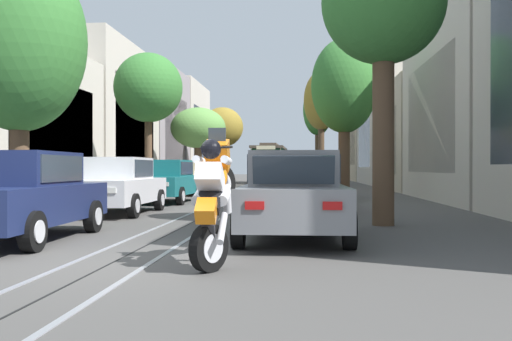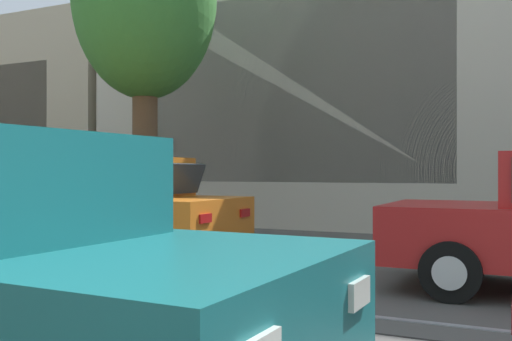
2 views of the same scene
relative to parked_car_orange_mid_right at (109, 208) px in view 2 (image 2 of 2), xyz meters
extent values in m
cube|color=beige|center=(7.37, -0.69, 2.91)|extent=(4.23, 11.00, 7.42)
cube|color=#2D3842|center=(5.28, -0.69, 2.54)|extent=(0.04, 7.91, 4.45)
cube|color=#BCAD93|center=(7.48, 10.61, 2.28)|extent=(4.44, 11.00, 6.15)
cube|color=#2D3842|center=(-4.76, -3.66, 0.46)|extent=(1.34, 0.27, 0.47)
cube|color=#2D3842|center=(-3.98, -2.85, 0.48)|extent=(0.10, 1.81, 0.47)
cube|color=white|center=(-4.25, -5.15, -0.05)|extent=(0.28, 0.05, 0.14)
cylinder|color=black|center=(-3.90, -4.33, -0.48)|extent=(0.22, 0.65, 0.64)
cylinder|color=silver|center=(-3.79, -4.34, -0.48)|extent=(0.03, 0.35, 0.35)
cube|color=white|center=(-0.51, -4.38, -0.05)|extent=(0.28, 0.04, 0.14)
cube|color=white|center=(0.60, -4.40, -0.05)|extent=(0.28, 0.04, 0.14)
cylinder|color=black|center=(-0.84, -5.21, -0.48)|extent=(0.21, 0.64, 0.64)
cylinder|color=silver|center=(-0.95, -5.21, -0.48)|extent=(0.02, 0.35, 0.35)
cylinder|color=black|center=(0.92, -5.23, -0.48)|extent=(0.21, 0.64, 0.64)
cylinder|color=silver|center=(1.03, -5.23, -0.48)|extent=(0.02, 0.35, 0.35)
cube|color=orange|center=(0.00, 0.04, -0.15)|extent=(1.90, 4.34, 0.66)
cube|color=orange|center=(0.00, -0.11, 0.48)|extent=(1.52, 2.10, 0.60)
cube|color=#2D3842|center=(0.02, 0.73, 0.46)|extent=(1.34, 0.25, 0.47)
cube|color=#2D3842|center=(-0.03, -1.29, 0.46)|extent=(1.30, 0.23, 0.45)
cube|color=#2D3842|center=(-0.75, -0.09, 0.48)|extent=(0.07, 1.81, 0.47)
cube|color=#2D3842|center=(0.75, -0.13, 0.48)|extent=(0.07, 1.81, 0.47)
cube|color=#B21414|center=(-0.61, -2.11, -0.05)|extent=(0.28, 0.05, 0.12)
cube|color=white|center=(0.61, 2.19, -0.05)|extent=(0.28, 0.05, 0.14)
cube|color=#B21414|center=(0.51, -2.13, -0.05)|extent=(0.28, 0.05, 0.12)
cylinder|color=black|center=(-0.85, 1.39, -0.48)|extent=(0.21, 0.64, 0.64)
cylinder|color=black|center=(0.91, 1.35, -0.48)|extent=(0.21, 0.64, 0.64)
cylinder|color=silver|center=(1.02, 1.35, -0.48)|extent=(0.03, 0.35, 0.35)
cylinder|color=black|center=(-0.91, -1.27, -0.48)|extent=(0.21, 0.64, 0.64)
cylinder|color=silver|center=(-1.02, -1.27, -0.48)|extent=(0.03, 0.35, 0.35)
cylinder|color=black|center=(0.85, -1.31, -0.48)|extent=(0.21, 0.64, 0.64)
cylinder|color=silver|center=(0.96, -1.32, -0.48)|extent=(0.03, 0.35, 0.35)
cylinder|color=brown|center=(2.09, 0.84, 1.10)|extent=(0.49, 0.49, 3.80)
camera|label=1|loc=(0.23, -23.33, 0.49)|focal=39.26mm
camera|label=2|loc=(-7.10, -5.91, 0.57)|focal=40.03mm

